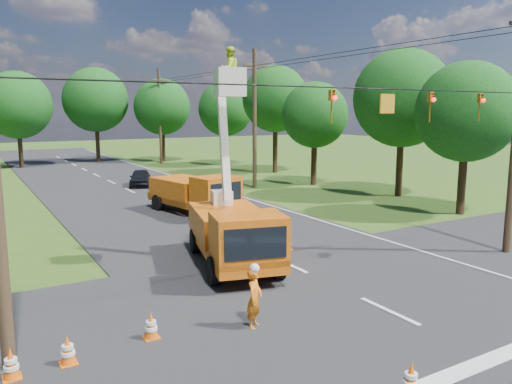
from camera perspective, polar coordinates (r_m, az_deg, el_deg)
ground at (r=31.73m, az=-11.65°, el=-1.15°), size 140.00×140.00×0.00m
road_main at (r=31.73m, az=-11.65°, el=-1.15°), size 12.00×100.00×0.06m
road_cross at (r=16.31m, az=9.86°, el=-11.07°), size 56.00×10.00×0.07m
stop_bar at (r=13.14m, az=25.38°, el=-17.04°), size 9.00×0.45×0.02m
edge_line at (r=33.92m, az=-2.68°, el=-0.30°), size 0.12×90.00×0.02m
bucket_truck at (r=18.09m, az=-2.55°, el=-3.47°), size 3.83×6.64×7.86m
second_truck at (r=27.58m, az=-6.98°, el=-0.09°), size 3.33×6.36×2.27m
ground_worker at (r=13.27m, az=-0.18°, el=-12.08°), size 0.69×0.67×1.60m
distant_car at (r=38.72m, az=-13.10°, el=1.60°), size 2.71×3.98×1.26m
traffic_cone_0 at (r=11.03m, az=17.29°, el=-19.73°), size 0.38×0.38×0.71m
traffic_cone_2 at (r=20.37m, az=3.62°, el=-5.75°), size 0.38×0.38×0.71m
traffic_cone_3 at (r=24.44m, az=-0.15°, el=-3.19°), size 0.38×0.38×0.71m
traffic_cone_4 at (r=13.07m, az=-11.91°, el=-14.72°), size 0.38×0.38×0.71m
traffic_cone_5 at (r=12.38m, az=-20.72°, el=-16.55°), size 0.38×0.38×0.71m
traffic_cone_6 at (r=12.25m, az=-26.21°, el=-17.23°), size 0.38×0.38×0.71m
traffic_cone_7 at (r=31.06m, az=-2.34°, el=-0.52°), size 0.38×0.38×0.71m
pole_right_mid at (r=36.61m, az=-0.17°, el=8.44°), size 1.80×0.30×10.00m
pole_right_far at (r=54.80m, az=-10.92°, el=8.55°), size 1.80×0.30×10.00m
signal_span at (r=16.85m, az=16.30°, el=9.75°), size 18.00×0.29×1.07m
tree_right_a at (r=29.36m, az=22.93°, el=8.41°), size 5.40×5.40×8.28m
tree_right_b at (r=34.39m, az=16.41°, el=10.23°), size 6.40×6.40×9.65m
tree_right_c at (r=38.39m, az=6.74°, el=8.72°), size 5.00×5.00×7.83m
tree_right_d at (r=45.88m, az=2.24°, el=10.56°), size 6.00×6.00×9.70m
tree_right_e at (r=52.31m, az=-3.52°, el=9.44°), size 5.60×5.60×8.63m
tree_far_a at (r=54.81m, az=-25.63°, el=8.95°), size 6.60×6.60×9.50m
tree_far_b at (r=58.07m, az=-17.87°, el=9.98°), size 7.00×7.00×10.32m
tree_far_c at (r=57.02m, az=-10.68°, el=9.54°), size 6.20×6.20×9.18m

